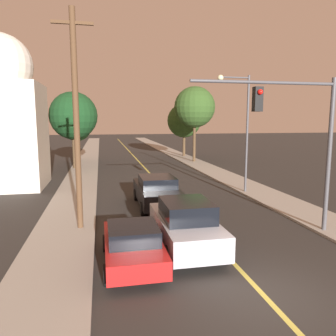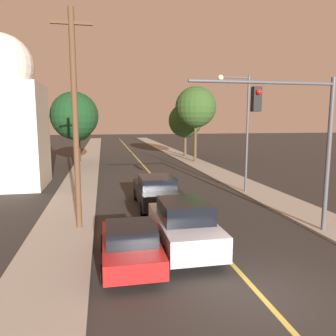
{
  "view_description": "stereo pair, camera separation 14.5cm",
  "coord_description": "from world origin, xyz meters",
  "px_view_note": "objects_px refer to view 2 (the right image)",
  "views": [
    {
      "loc": [
        -4.08,
        -7.41,
        4.57
      ],
      "look_at": [
        0.0,
        12.42,
        1.6
      ],
      "focal_mm": 35.0,
      "sensor_mm": 36.0,
      "label": 1
    },
    {
      "loc": [
        -3.94,
        -7.43,
        4.57
      ],
      "look_at": [
        0.0,
        12.42,
        1.6
      ],
      "focal_mm": 35.0,
      "sensor_mm": 36.0,
      "label": 2
    }
  ],
  "objects_px": {
    "car_near_lane_second": "(156,191)",
    "streetlamp_right": "(240,118)",
    "car_near_lane_front": "(184,225)",
    "tree_right_near": "(185,121)",
    "tree_right_far": "(196,107)",
    "car_outer_lane_front": "(131,244)",
    "utility_pole_left": "(75,118)",
    "tree_left_far": "(78,127)",
    "traffic_signal_mast": "(298,127)",
    "domed_building_left": "(5,116)",
    "tree_left_near": "(74,116)"
  },
  "relations": [
    {
      "from": "tree_right_far",
      "to": "streetlamp_right",
      "type": "bearing_deg",
      "value": -95.81
    },
    {
      "from": "tree_right_near",
      "to": "tree_right_far",
      "type": "bearing_deg",
      "value": -93.11
    },
    {
      "from": "car_near_lane_front",
      "to": "utility_pole_left",
      "type": "relative_size",
      "value": 0.51
    },
    {
      "from": "tree_right_near",
      "to": "tree_right_far",
      "type": "distance_m",
      "value": 5.82
    },
    {
      "from": "tree_right_far",
      "to": "domed_building_left",
      "type": "bearing_deg",
      "value": -147.69
    },
    {
      "from": "streetlamp_right",
      "to": "tree_right_near",
      "type": "height_order",
      "value": "streetlamp_right"
    },
    {
      "from": "tree_right_far",
      "to": "domed_building_left",
      "type": "distance_m",
      "value": 19.18
    },
    {
      "from": "traffic_signal_mast",
      "to": "tree_left_far",
      "type": "xyz_separation_m",
      "value": [
        -9.96,
        25.08,
        -0.47
      ]
    },
    {
      "from": "car_outer_lane_front",
      "to": "tree_right_near",
      "type": "xyz_separation_m",
      "value": [
        9.31,
        29.8,
        3.81
      ]
    },
    {
      "from": "car_near_lane_second",
      "to": "streetlamp_right",
      "type": "xyz_separation_m",
      "value": [
        5.51,
        2.04,
        3.86
      ]
    },
    {
      "from": "streetlamp_right",
      "to": "tree_left_far",
      "type": "bearing_deg",
      "value": 121.53
    },
    {
      "from": "car_near_lane_front",
      "to": "tree_right_far",
      "type": "bearing_deg",
      "value": 73.15
    },
    {
      "from": "car_outer_lane_front",
      "to": "tree_left_near",
      "type": "bearing_deg",
      "value": 98.7
    },
    {
      "from": "tree_right_near",
      "to": "tree_right_far",
      "type": "xyz_separation_m",
      "value": [
        -0.31,
        -5.63,
        1.44
      ]
    },
    {
      "from": "tree_left_far",
      "to": "tree_right_near",
      "type": "height_order",
      "value": "tree_right_near"
    },
    {
      "from": "tree_left_far",
      "to": "tree_right_far",
      "type": "bearing_deg",
      "value": -10.93
    },
    {
      "from": "car_near_lane_front",
      "to": "utility_pole_left",
      "type": "distance_m",
      "value": 6.07
    },
    {
      "from": "car_outer_lane_front",
      "to": "tree_left_far",
      "type": "bearing_deg",
      "value": 97.26
    },
    {
      "from": "streetlamp_right",
      "to": "car_near_lane_front",
      "type": "bearing_deg",
      "value": -124.38
    },
    {
      "from": "streetlamp_right",
      "to": "car_near_lane_second",
      "type": "bearing_deg",
      "value": -159.68
    },
    {
      "from": "tree_left_far",
      "to": "tree_right_near",
      "type": "relative_size",
      "value": 0.82
    },
    {
      "from": "car_near_lane_second",
      "to": "traffic_signal_mast",
      "type": "distance_m",
      "value": 7.91
    },
    {
      "from": "car_outer_lane_front",
      "to": "traffic_signal_mast",
      "type": "height_order",
      "value": "traffic_signal_mast"
    },
    {
      "from": "car_outer_lane_front",
      "to": "tree_right_far",
      "type": "bearing_deg",
      "value": 69.56
    },
    {
      "from": "car_outer_lane_front",
      "to": "streetlamp_right",
      "type": "height_order",
      "value": "streetlamp_right"
    },
    {
      "from": "tree_left_far",
      "to": "tree_right_far",
      "type": "distance_m",
      "value": 12.79
    },
    {
      "from": "streetlamp_right",
      "to": "domed_building_left",
      "type": "height_order",
      "value": "domed_building_left"
    },
    {
      "from": "tree_right_near",
      "to": "tree_left_far",
      "type": "bearing_deg",
      "value": -165.66
    },
    {
      "from": "car_near_lane_second",
      "to": "car_near_lane_front",
      "type": "bearing_deg",
      "value": -90.0
    },
    {
      "from": "traffic_signal_mast",
      "to": "domed_building_left",
      "type": "bearing_deg",
      "value": 137.84
    },
    {
      "from": "utility_pole_left",
      "to": "tree_right_near",
      "type": "distance_m",
      "value": 28.32
    },
    {
      "from": "traffic_signal_mast",
      "to": "utility_pole_left",
      "type": "relative_size",
      "value": 0.69
    },
    {
      "from": "tree_left_far",
      "to": "tree_right_near",
      "type": "bearing_deg",
      "value": 14.34
    },
    {
      "from": "tree_left_near",
      "to": "car_outer_lane_front",
      "type": "bearing_deg",
      "value": -81.3
    },
    {
      "from": "car_outer_lane_front",
      "to": "utility_pole_left",
      "type": "distance_m",
      "value": 5.78
    },
    {
      "from": "traffic_signal_mast",
      "to": "domed_building_left",
      "type": "relative_size",
      "value": 0.6
    },
    {
      "from": "utility_pole_left",
      "to": "domed_building_left",
      "type": "bearing_deg",
      "value": 117.76
    },
    {
      "from": "tree_left_far",
      "to": "utility_pole_left",
      "type": "bearing_deg",
      "value": -86.12
    },
    {
      "from": "tree_left_near",
      "to": "tree_right_near",
      "type": "xyz_separation_m",
      "value": [
        12.6,
        8.3,
        -0.46
      ]
    },
    {
      "from": "car_near_lane_front",
      "to": "tree_left_near",
      "type": "bearing_deg",
      "value": 104.21
    },
    {
      "from": "traffic_signal_mast",
      "to": "tree_left_near",
      "type": "relative_size",
      "value": 0.86
    },
    {
      "from": "car_near_lane_front",
      "to": "tree_right_near",
      "type": "height_order",
      "value": "tree_right_near"
    },
    {
      "from": "domed_building_left",
      "to": "tree_left_near",
      "type": "bearing_deg",
      "value": 62.78
    },
    {
      "from": "streetlamp_right",
      "to": "tree_left_far",
      "type": "distance_m",
      "value": 20.73
    },
    {
      "from": "car_near_lane_front",
      "to": "car_outer_lane_front",
      "type": "xyz_separation_m",
      "value": [
        -1.94,
        -0.84,
        -0.23
      ]
    },
    {
      "from": "tree_left_far",
      "to": "car_near_lane_front",
      "type": "bearing_deg",
      "value": -78.3
    },
    {
      "from": "car_near_lane_second",
      "to": "tree_right_far",
      "type": "distance_m",
      "value": 19.37
    },
    {
      "from": "streetlamp_right",
      "to": "utility_pole_left",
      "type": "height_order",
      "value": "utility_pole_left"
    },
    {
      "from": "car_near_lane_front",
      "to": "car_outer_lane_front",
      "type": "distance_m",
      "value": 2.13
    },
    {
      "from": "car_near_lane_second",
      "to": "domed_building_left",
      "type": "distance_m",
      "value": 12.21
    }
  ]
}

